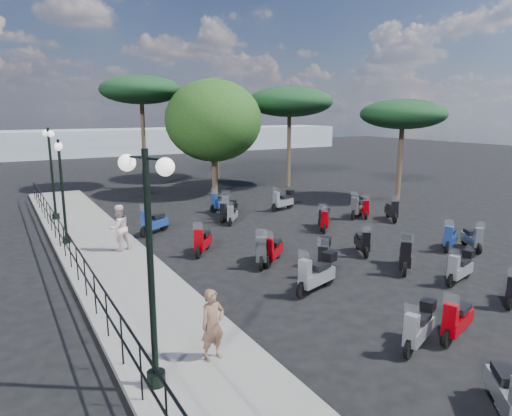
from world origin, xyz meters
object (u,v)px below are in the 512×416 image
scooter_10 (221,203)px  scooter_13 (405,254)px  lamp_post_0 (150,256)px  scooter_12 (460,268)px  scooter_25 (472,239)px  scooter_2 (273,251)px  scooter_6 (457,321)px  scooter_8 (262,251)px  scooter_16 (228,212)px  pedestrian_far (119,228)px  scooter_22 (283,201)px  scooter_20 (358,208)px  pine_1 (290,102)px  scooter_7 (324,258)px  broadleaf_tree (214,121)px  lamp_post_1 (62,185)px  lamp_post_2 (51,168)px  scooter_19 (362,243)px  scooter_1 (317,274)px  scooter_3 (203,242)px  scooter_18 (450,238)px  scooter_9 (226,206)px  scooter_14 (325,220)px  scooter_26 (392,211)px  pine_0 (216,102)px  woman (213,325)px  scooter_15 (233,214)px  scooter_21 (322,218)px  scooter_27 (364,208)px  pine_2 (141,90)px  scooter_5 (508,394)px  pine_3 (403,115)px  scooter_4 (154,223)px

scooter_10 → scooter_13: size_ratio=1.06×
lamp_post_0 → scooter_12: lamp_post_0 is taller
scooter_25 → scooter_2: bearing=11.8°
scooter_6 → scooter_10: bearing=-22.7°
scooter_8 → scooter_16: size_ratio=1.22×
lamp_post_0 → pedestrian_far: (1.52, 9.00, -1.69)m
scooter_22 → scooter_20: bearing=-161.3°
scooter_8 → pine_1: pine_1 is taller
scooter_7 → broadleaf_tree: 15.68m
lamp_post_1 → lamp_post_2: bearing=95.5°
scooter_19 → scooter_25: scooter_25 is taller
scooter_1 → scooter_3: (-1.44, 5.06, -0.07)m
scooter_12 → scooter_18: bearing=-61.8°
scooter_19 → broadleaf_tree: 14.56m
scooter_9 → scooter_12: scooter_9 is taller
scooter_10 → scooter_14: (2.33, -5.94, 0.02)m
scooter_13 → scooter_26: 7.26m
lamp_post_0 → pine_0: 28.00m
lamp_post_1 → scooter_9: bearing=18.8°
woman → scooter_1: bearing=17.8°
scooter_8 → scooter_9: size_ratio=0.91×
lamp_post_2 → scooter_15: 8.80m
lamp_post_0 → pine_1: 24.78m
scooter_22 → pine_0: pine_0 is taller
scooter_21 → scooter_26: scooter_26 is taller
scooter_9 → scooter_6: bearing=112.7°
scooter_14 → scooter_27: size_ratio=0.94×
lamp_post_0 → pedestrian_far: 9.28m
scooter_1 → scooter_16: bearing=-27.9°
scooter_8 → scooter_13: size_ratio=1.07×
scooter_27 → pine_2: pine_2 is taller
scooter_5 → pine_3: (13.72, 15.32, 4.57)m
scooter_12 → scooter_20: size_ratio=0.96×
lamp_post_1 → scooter_3: size_ratio=2.91×
scooter_2 → scooter_27: bearing=-104.8°
scooter_26 → scooter_27: scooter_26 is taller
scooter_21 → scooter_26: bearing=-147.2°
scooter_12 → scooter_22: 11.66m
scooter_15 → scooter_22: bearing=-122.6°
lamp_post_2 → woman: 15.48m
scooter_26 → scooter_16: bearing=2.2°
lamp_post_0 → scooter_16: (7.36, 11.71, -2.24)m
scooter_4 → scooter_20: size_ratio=0.98×
scooter_8 → pine_2: size_ratio=0.21×
scooter_14 → scooter_10: bearing=-25.9°
scooter_15 → pine_2: bearing=-48.4°
lamp_post_0 → scooter_18: lamp_post_0 is taller
scooter_2 → scooter_16: scooter_2 is taller
woman → scooter_26: size_ratio=1.02×
woman → pedestrian_far: (0.18, 8.68, 0.10)m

